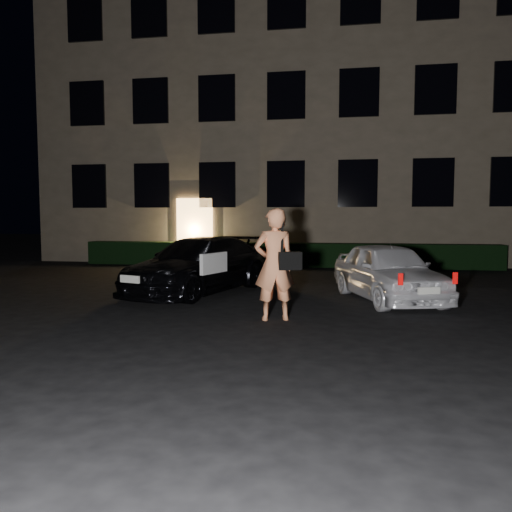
# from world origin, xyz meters

# --- Properties ---
(ground) EXTENTS (80.00, 80.00, 0.00)m
(ground) POSITION_xyz_m (0.00, 0.00, 0.00)
(ground) COLOR black
(ground) RESTS_ON ground
(building) EXTENTS (20.00, 8.11, 12.00)m
(building) POSITION_xyz_m (-0.00, 14.99, 6.00)
(building) COLOR #6E614E
(building) RESTS_ON ground
(hedge) EXTENTS (15.00, 0.70, 0.85)m
(hedge) POSITION_xyz_m (0.00, 10.50, 0.42)
(hedge) COLOR black
(hedge) RESTS_ON ground
(sedan) EXTENTS (3.21, 4.86, 1.31)m
(sedan) POSITION_xyz_m (-1.32, 3.88, 0.65)
(sedan) COLOR black
(sedan) RESTS_ON ground
(hatch) EXTENTS (2.56, 3.97, 1.26)m
(hatch) POSITION_xyz_m (3.01, 3.43, 0.63)
(hatch) COLOR white
(hatch) RESTS_ON ground
(man) EXTENTS (0.90, 0.67, 1.94)m
(man) POSITION_xyz_m (0.88, 1.00, 0.98)
(man) COLOR #FF9864
(man) RESTS_ON ground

